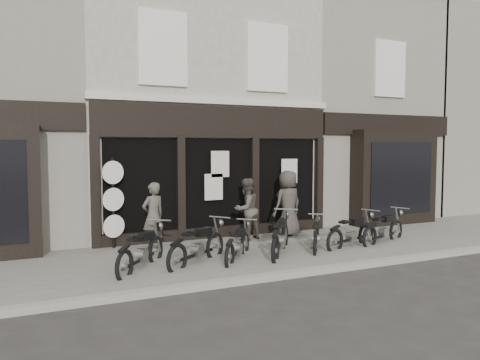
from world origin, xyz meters
name	(u,v)px	position (x,y,z in m)	size (l,w,h in m)	color
ground_plane	(266,263)	(0.00, 0.00, 0.00)	(90.00, 90.00, 0.00)	#2D2B28
pavement	(249,253)	(0.00, 0.90, 0.06)	(30.00, 4.20, 0.12)	#656259
kerb	(294,274)	(0.00, -1.25, 0.07)	(30.00, 0.25, 0.13)	gray
central_building	(185,108)	(0.00, 5.95, 4.08)	(7.30, 6.22, 8.34)	#BBB6A1
neighbour_right	(337,115)	(6.35, 5.90, 4.04)	(5.60, 6.73, 8.34)	gray
filler_right	(476,118)	(14.50, 6.00, 4.10)	(11.00, 6.00, 8.20)	gray
motorcycle_0	(142,254)	(-2.84, 0.39, 0.41)	(1.57, 1.82, 1.04)	black
motorcycle_1	(198,249)	(-1.57, 0.35, 0.42)	(1.90, 1.50, 1.05)	black
motorcycle_2	(238,248)	(-0.58, 0.30, 0.37)	(1.43, 1.63, 0.94)	black
motorcycle_3	(281,240)	(0.60, 0.36, 0.44)	(1.64, 1.95, 1.10)	black
motorcycle_4	(316,239)	(1.74, 0.48, 0.36)	(1.31, 1.63, 0.91)	black
motorcycle_5	(352,235)	(2.74, 0.31, 0.40)	(2.03, 0.94, 1.01)	black
motorcycle_6	(384,232)	(3.87, 0.35, 0.40)	(2.01, 0.97, 1.00)	black
man_left	(153,216)	(-2.14, 2.08, 0.98)	(0.63, 0.41, 1.72)	#4F4B41
man_centre	(246,209)	(0.55, 2.20, 0.99)	(0.85, 0.66, 1.74)	#49433B
man_right	(288,204)	(1.85, 2.12, 1.09)	(0.95, 0.62, 1.94)	#3D3733
advert_sign_post	(113,207)	(-3.04, 2.66, 1.20)	(0.58, 0.39, 2.46)	black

